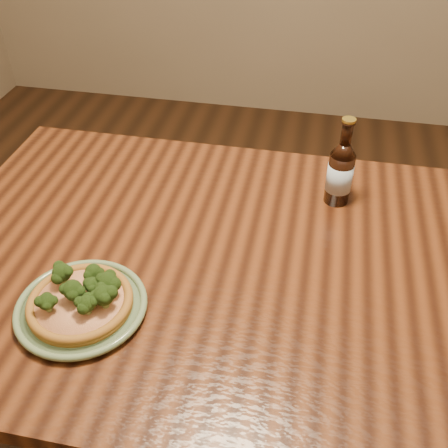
% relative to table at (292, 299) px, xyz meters
% --- Properties ---
extents(table, '(1.60, 0.90, 0.75)m').
position_rel_table_xyz_m(table, '(0.00, 0.00, 0.00)').
color(table, '#4F2611').
rests_on(table, ground).
extents(plate, '(0.25, 0.25, 0.02)m').
position_rel_table_xyz_m(plate, '(-0.39, -0.20, 0.10)').
color(plate, '#647C55').
rests_on(plate, table).
extents(pizza, '(0.20, 0.20, 0.07)m').
position_rel_table_xyz_m(pizza, '(-0.39, -0.19, 0.12)').
color(pizza, '#956121').
rests_on(pizza, plate).
extents(beer_bottle, '(0.06, 0.06, 0.22)m').
position_rel_table_xyz_m(beer_bottle, '(0.07, 0.25, 0.17)').
color(beer_bottle, black).
rests_on(beer_bottle, table).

